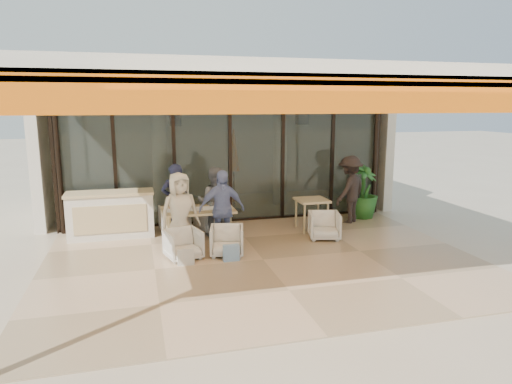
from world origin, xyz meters
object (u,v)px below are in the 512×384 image
diner_grey (214,202)px  diner_periwinkle (222,209)px  side_table (312,204)px  host_counter (111,215)px  dining_table (198,212)px  chair_near_right (227,239)px  chair_far_left (175,218)px  diner_cream (180,212)px  standing_woman (350,190)px  potted_palm (363,191)px  chair_near_left (183,243)px  chair_far_right (211,217)px  side_chair (324,224)px  diner_navy (176,202)px

diner_grey → diner_periwinkle: size_ratio=0.97×
diner_grey → side_table: diner_grey is taller
host_counter → dining_table: bearing=-25.6°
chair_near_right → diner_grey: (0.00, 1.40, 0.46)m
chair_far_left → diner_cream: size_ratio=0.43×
diner_cream → standing_woman: bearing=1.9°
diner_cream → potted_palm: 5.05m
chair_near_left → dining_table: bearing=52.2°
chair_near_left → standing_woman: (4.26, 1.67, 0.52)m
chair_far_right → diner_cream: (-0.84, -1.40, 0.48)m
dining_table → chair_near_left: size_ratio=2.35×
side_chair → potted_palm: potted_palm is taller
dining_table → chair_near_left: 1.10m
standing_woman → side_chair: bearing=9.3°
diner_navy → diner_cream: diner_navy is taller
host_counter → chair_near_right: bearing=-39.3°
chair_far_left → diner_periwinkle: bearing=117.6°
chair_near_left → potted_palm: size_ratio=0.45×
diner_grey → potted_palm: bearing=-154.3°
host_counter → chair_far_right: (2.22, 0.09, -0.21)m
standing_woman → chair_far_right: bearing=-39.2°
diner_grey → dining_table: bearing=62.9°
diner_grey → side_table: (2.27, -0.12, -0.14)m
chair_near_left → diner_periwinkle: size_ratio=0.40×
chair_far_right → diner_cream: diner_cream is taller
chair_far_left → chair_far_right: size_ratio=1.05×
chair_near_right → side_chair: 2.33m
dining_table → side_table: (2.69, 0.33, -0.05)m
side_table → potted_palm: potted_palm is taller
chair_near_left → chair_near_right: bearing=-14.4°
chair_far_left → diner_grey: diner_grey is taller
chair_far_right → chair_near_left: chair_far_right is taller
chair_far_right → side_table: (2.27, -0.62, 0.31)m
chair_near_right → side_chair: size_ratio=0.98×
side_chair → diner_cream: bearing=-164.4°
host_counter → diner_cream: diner_cream is taller
chair_far_left → potted_palm: size_ratio=0.48×
chair_far_right → side_table: size_ratio=0.87×
host_counter → standing_woman: bearing=-1.4°
dining_table → potted_palm: potted_palm is taller
host_counter → potted_palm: (6.19, 0.22, 0.19)m
side_chair → standing_woman: bearing=59.7°
chair_near_right → diner_grey: 1.47m
chair_far_right → diner_periwinkle: (0.00, -1.40, 0.48)m
diner_cream → side_table: bearing=0.6°
host_counter → standing_woman: 5.65m
chair_far_left → diner_periwinkle: 1.70m
host_counter → diner_cream: bearing=-43.6°
dining_table → diner_cream: diner_cream is taller
side_chair → potted_palm: bearing=56.5°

